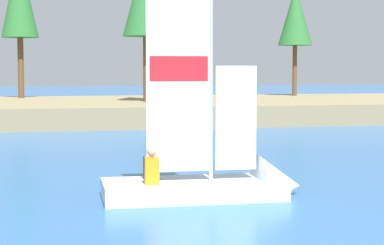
{
  "coord_description": "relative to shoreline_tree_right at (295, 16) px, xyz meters",
  "views": [
    {
      "loc": [
        -4.91,
        -5.91,
        2.67
      ],
      "look_at": [
        -0.98,
        12.01,
        1.2
      ],
      "focal_mm": 62.67,
      "sensor_mm": 36.0,
      "label": 1
    }
  ],
  "objects": [
    {
      "name": "shoreline_tree_right",
      "position": [
        0.0,
        0.0,
        0.0
      ],
      "size": [
        2.12,
        2.12,
        6.85
      ],
      "color": "brown",
      "rests_on": "shore_bank"
    },
    {
      "name": "shore_bank",
      "position": [
        -10.39,
        -4.02,
        -5.45
      ],
      "size": [
        80.0,
        13.45,
        0.99
      ],
      "primitive_type": "cube",
      "color": "#897A56",
      "rests_on": "ground"
    },
    {
      "name": "sailboat",
      "position": [
        -11.59,
        -26.34,
        -5.59
      ],
      "size": [
        4.21,
        1.62,
        5.61
      ],
      "rotation": [
        0.0,
        0.0,
        -0.03
      ],
      "color": "silver",
      "rests_on": "ground"
    }
  ]
}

